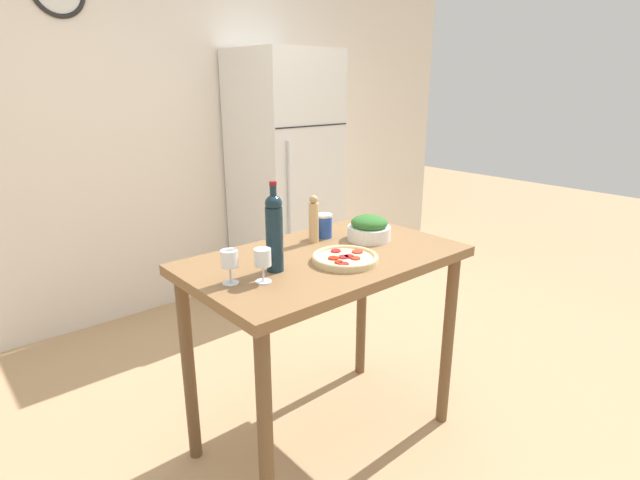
{
  "coord_description": "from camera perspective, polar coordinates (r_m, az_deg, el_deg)",
  "views": [
    {
      "loc": [
        -1.35,
        -1.53,
        1.66
      ],
      "look_at": [
        0.0,
        0.04,
        1.0
      ],
      "focal_mm": 28.0,
      "sensor_mm": 36.0,
      "label": 1
    }
  ],
  "objects": [
    {
      "name": "wine_bottle",
      "position": [
        1.94,
        -5.25,
        1.03
      ],
      "size": [
        0.07,
        0.07,
        0.36
      ],
      "color": "#142833",
      "rests_on": "prep_counter"
    },
    {
      "name": "homemade_pizza",
      "position": [
        2.08,
        2.87,
        -2.08
      ],
      "size": [
        0.28,
        0.28,
        0.03
      ],
      "color": "#DBC189",
      "rests_on": "prep_counter"
    },
    {
      "name": "salad_bowl",
      "position": [
        2.37,
        5.64,
        1.32
      ],
      "size": [
        0.2,
        0.2,
        0.12
      ],
      "color": "white",
      "rests_on": "prep_counter"
    },
    {
      "name": "pepper_mill",
      "position": [
        2.31,
        -0.73,
        2.34
      ],
      "size": [
        0.05,
        0.05,
        0.22
      ],
      "color": "tan",
      "rests_on": "prep_counter"
    },
    {
      "name": "ground_plane",
      "position": [
        2.63,
        0.54,
        -21.48
      ],
      "size": [
        14.0,
        14.0,
        0.0
      ],
      "primitive_type": "plane",
      "color": "tan"
    },
    {
      "name": "salt_canister",
      "position": [
        2.39,
        0.48,
        1.64
      ],
      "size": [
        0.08,
        0.08,
        0.12
      ],
      "color": "#284CA3",
      "rests_on": "prep_counter"
    },
    {
      "name": "wine_glass_near",
      "position": [
        1.86,
        -6.57,
        -2.23
      ],
      "size": [
        0.06,
        0.06,
        0.13
      ],
      "color": "silver",
      "rests_on": "prep_counter"
    },
    {
      "name": "prep_counter",
      "position": [
        2.21,
        0.6,
        -4.92
      ],
      "size": [
        1.2,
        0.71,
        0.94
      ],
      "color": "brown",
      "rests_on": "ground_plane"
    },
    {
      "name": "wine_glass_far",
      "position": [
        1.86,
        -10.3,
        -2.37
      ],
      "size": [
        0.06,
        0.06,
        0.13
      ],
      "color": "silver",
      "rests_on": "prep_counter"
    },
    {
      "name": "wall_back",
      "position": [
        3.78,
        -20.02,
        11.2
      ],
      "size": [
        6.4,
        0.08,
        2.6
      ],
      "color": "silver",
      "rests_on": "ground_plane"
    },
    {
      "name": "refrigerator",
      "position": [
        3.94,
        -4.08,
        7.16
      ],
      "size": [
        0.66,
        0.72,
        1.89
      ],
      "color": "silver",
      "rests_on": "ground_plane"
    }
  ]
}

